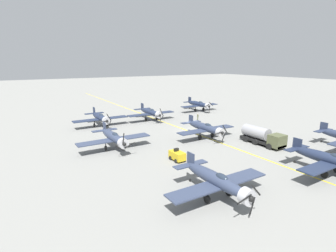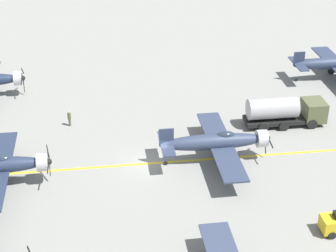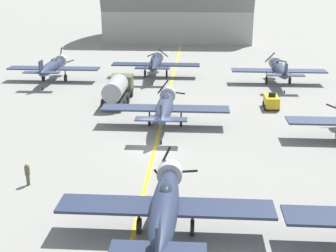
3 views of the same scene
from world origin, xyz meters
name	(u,v)px [view 1 (image 1 of 3)]	position (x,y,z in m)	size (l,w,h in m)	color
ground_plane	(189,131)	(0.00, 0.00, 0.00)	(400.00, 400.00, 0.00)	gray
taxiway_stripe	(189,131)	(0.00, 0.00, 0.00)	(0.30, 160.00, 0.01)	yellow
airplane_mid_center	(205,128)	(0.43, 5.70, 2.01)	(12.00, 9.98, 3.65)	#2F3A53
airplane_mid_right	(114,137)	(17.22, 2.74, 2.01)	(12.00, 9.98, 3.79)	#343E58
airplane_near_left	(199,104)	(-16.01, -17.03, 2.01)	(12.00, 9.98, 3.65)	#1F2A43
airplane_far_center	(330,159)	(-2.36, 26.65, 2.01)	(12.00, 9.98, 3.65)	#222C45
airplane_near_center	(151,112)	(1.81, -13.36, 2.01)	(12.00, 9.98, 3.67)	#242F48
airplane_near_right	(100,117)	(14.14, -13.89, 2.01)	(12.00, 9.98, 3.65)	#222D46
airplane_far_right	(217,180)	(13.80, 23.62, 2.01)	(12.00, 9.98, 3.65)	#333D57
fuel_tanker	(262,136)	(-5.44, 13.91, 1.51)	(2.68, 8.00, 2.98)	black
tow_tractor	(177,155)	(11.29, 12.53, 0.79)	(1.57, 2.60, 1.79)	gold
ground_crew_walking	(198,117)	(-8.10, -7.39, 0.88)	(0.35, 0.35, 1.62)	#515638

